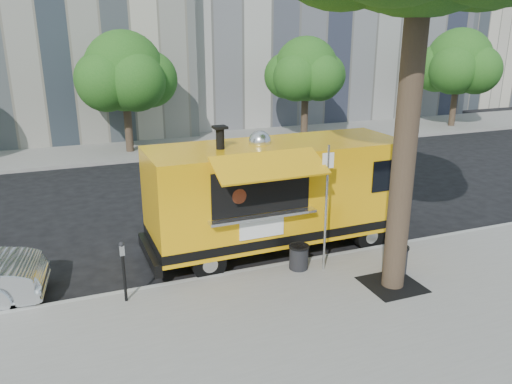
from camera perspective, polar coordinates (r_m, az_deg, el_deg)
ground at (r=12.83m, az=-1.85°, el=-7.62°), size 120.00×120.00×0.00m
sidewalk at (r=9.60m, az=6.51°, el=-16.75°), size 60.00×6.00×0.15m
curb at (r=12.01m, az=-0.35°, el=-9.08°), size 60.00×0.14×0.16m
far_sidewalk at (r=25.33m, az=-12.16°, el=5.00°), size 60.00×5.00×0.15m
building_right at (r=48.70m, az=24.17°, el=19.26°), size 16.00×12.00×16.00m
tree_well at (r=11.67m, az=15.29°, el=-10.18°), size 1.20×1.20×0.02m
far_tree_b at (r=23.87m, az=-14.84°, el=13.19°), size 3.60×3.60×5.50m
far_tree_c at (r=26.23m, az=5.72°, el=13.78°), size 3.24×3.24×5.21m
far_tree_d at (r=32.14m, az=22.16°, el=13.63°), size 3.78×3.78×5.64m
sign_post at (r=11.42m, az=8.04°, el=-1.06°), size 0.28×0.06×3.00m
parking_meter at (r=10.64m, az=-14.94°, el=-8.02°), size 0.11×0.11×1.33m
food_truck at (r=12.76m, az=2.36°, el=-0.09°), size 6.89×3.25×3.38m
trash_bin_left at (r=12.13m, az=15.75°, el=-7.31°), size 0.54×0.54×0.65m
trash_bin_right at (r=11.91m, az=4.91°, el=-7.33°), size 0.49×0.49×0.58m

